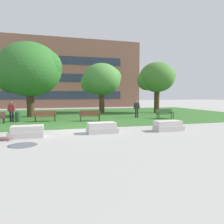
{
  "coord_description": "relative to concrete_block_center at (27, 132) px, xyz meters",
  "views": [
    {
      "loc": [
        -2.08,
        -14.65,
        2.31
      ],
      "look_at": [
        1.82,
        -1.4,
        1.2
      ],
      "focal_mm": 35.0,
      "sensor_mm": 36.0,
      "label": 1
    }
  ],
  "objects": [
    {
      "name": "skateboard",
      "position": [
        -1.13,
        -0.55,
        -0.22
      ],
      "size": [
        1.03,
        0.49,
        0.14
      ],
      "color": "maroon",
      "rests_on": "ground"
    },
    {
      "name": "building_facade_distant",
      "position": [
        2.7,
        26.72,
        5.72
      ],
      "size": [
        30.43,
        1.03,
        12.07
      ],
      "color": "brown",
      "rests_on": "ground"
    },
    {
      "name": "tree_far_right",
      "position": [
        -0.67,
        11.46,
        4.47
      ],
      "size": [
        6.72,
        6.4,
        7.55
      ],
      "color": "#42301E",
      "rests_on": "grass_lawn"
    },
    {
      "name": "grass_lawn",
      "position": [
        3.2,
        12.23,
        -0.3
      ],
      "size": [
        40.0,
        20.0,
        0.02
      ],
      "primitive_type": "cube",
      "color": "#336628",
      "rests_on": "ground"
    },
    {
      "name": "concrete_block_center",
      "position": [
        0.0,
        0.0,
        0.0
      ],
      "size": [
        1.8,
        0.9,
        0.64
      ],
      "color": "#BCB7B2",
      "rests_on": "ground"
    },
    {
      "name": "tree_near_right",
      "position": [
        14.19,
        12.28,
        4.08
      ],
      "size": [
        4.59,
        4.37,
        6.3
      ],
      "color": "#42301E",
      "rests_on": "grass_lawn"
    },
    {
      "name": "ground_plane",
      "position": [
        3.2,
        2.23,
        -0.31
      ],
      "size": [
        140.0,
        140.0,
        0.0
      ],
      "primitive_type": "plane",
      "color": "#A3A09B"
    },
    {
      "name": "puddle",
      "position": [
        -0.03,
        -1.87,
        -0.3
      ],
      "size": [
        1.3,
        1.3,
        0.01
      ],
      "primitive_type": "cylinder",
      "color": "#47515B",
      "rests_on": "ground"
    },
    {
      "name": "park_bench_far_left",
      "position": [
        4.61,
        6.25,
        0.23
      ],
      "size": [
        1.86,
        0.78,
        0.9
      ],
      "color": "brown",
      "rests_on": "grass_lawn"
    },
    {
      "name": "person_bystander_near_lawn",
      "position": [
        9.56,
        7.58,
        0.68
      ],
      "size": [
        0.71,
        0.28,
        1.71
      ],
      "color": "#28282D",
      "rests_on": "grass_lawn"
    },
    {
      "name": "concrete_block_right",
      "position": [
        8.45,
        -0.2,
        0.0
      ],
      "size": [
        1.8,
        0.9,
        0.64
      ],
      "color": "#BCB7B2",
      "rests_on": "ground"
    },
    {
      "name": "tree_far_left",
      "position": [
        7.65,
        14.6,
        3.84
      ],
      "size": [
        5.0,
        4.76,
        6.22
      ],
      "color": "#4C3823",
      "rests_on": "grass_lawn"
    },
    {
      "name": "park_bench_near_right",
      "position": [
        11.86,
        6.15,
        0.23
      ],
      "size": [
        1.84,
        0.68,
        0.9
      ],
      "color": "#284723",
      "rests_on": "grass_lawn"
    },
    {
      "name": "trash_bin",
      "position": [
        -1.33,
        7.38,
        0.2
      ],
      "size": [
        0.49,
        0.49,
        0.96
      ],
      "color": "#234C28",
      "rests_on": "grass_lawn"
    },
    {
      "name": "person_bystander_far_lawn",
      "position": [
        -1.85,
        7.56,
        0.68
      ],
      "size": [
        0.72,
        0.41,
        1.71
      ],
      "color": "#28282D",
      "rests_on": "grass_lawn"
    },
    {
      "name": "park_bench_far_right",
      "position": [
        0.87,
        7.0,
        0.23
      ],
      "size": [
        1.81,
        0.55,
        0.9
      ],
      "color": "brown",
      "rests_on": "grass_lawn"
    },
    {
      "name": "concrete_block_left",
      "position": [
        4.21,
        0.18,
        0.0
      ],
      "size": [
        1.8,
        0.9,
        0.64
      ],
      "color": "#BCB7B2",
      "rests_on": "ground"
    }
  ]
}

